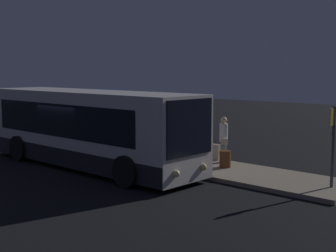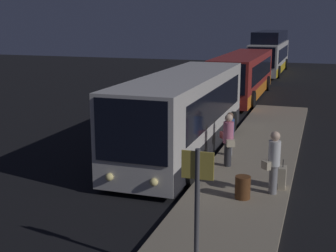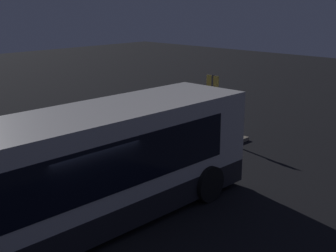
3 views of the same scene
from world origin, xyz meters
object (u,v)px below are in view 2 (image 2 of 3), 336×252
at_px(bus_third, 270,54).
at_px(sign_post, 197,197).
at_px(passenger_with_bags, 274,160).
at_px(trash_bin, 243,187).
at_px(passenger_waiting, 229,132).
at_px(bus_lead, 184,114).
at_px(passenger_boarding, 228,138).
at_px(suitcase, 282,177).
at_px(bus_second, 243,76).

bearing_deg(bus_third, sign_post, 4.33).
bearing_deg(passenger_with_bags, trash_bin, 87.06).
height_order(passenger_waiting, trash_bin, passenger_waiting).
bearing_deg(trash_bin, sign_post, -2.64).
height_order(bus_lead, passenger_waiting, bus_lead).
height_order(passenger_boarding, suitcase, passenger_boarding).
distance_m(sign_post, trash_bin, 4.53).
xyz_separation_m(suitcase, trash_bin, (1.20, -0.99, -0.00)).
distance_m(bus_lead, passenger_waiting, 1.96).
height_order(passenger_waiting, suitcase, passenger_waiting).
xyz_separation_m(passenger_boarding, suitcase, (1.60, 1.97, -0.68)).
xyz_separation_m(bus_third, trash_bin, (33.54, 3.07, -1.28)).
bearing_deg(suitcase, bus_lead, -129.52).
relative_size(suitcase, sign_post, 0.34).
xyz_separation_m(passenger_with_bags, sign_post, (4.97, -0.96, 0.61)).
bearing_deg(bus_lead, bus_third, 180.00).
bearing_deg(trash_bin, bus_second, -170.50).
relative_size(passenger_boarding, suitcase, 2.04).
relative_size(bus_second, trash_bin, 17.74).
bearing_deg(bus_second, bus_lead, -0.00).
relative_size(bus_second, suitcase, 12.86).
height_order(bus_second, sign_post, bus_second).
bearing_deg(bus_lead, passenger_waiting, 77.49).
distance_m(passenger_boarding, suitcase, 2.63).
bearing_deg(bus_third, suitcase, 7.16).
height_order(bus_lead, bus_third, bus_third).
bearing_deg(passenger_with_bags, passenger_boarding, -4.10).
bearing_deg(bus_third, passenger_boarding, 3.88).
bearing_deg(suitcase, passenger_boarding, -128.96).
height_order(bus_lead, trash_bin, bus_lead).
xyz_separation_m(passenger_boarding, passenger_waiting, (-1.34, -0.23, -0.12)).
relative_size(passenger_boarding, passenger_waiting, 1.13).
height_order(bus_lead, bus_second, bus_lead).
distance_m(bus_third, passenger_with_bags, 33.12).
bearing_deg(sign_post, passenger_with_bags, 169.07).
height_order(passenger_with_bags, suitcase, passenger_with_bags).
xyz_separation_m(passenger_waiting, suitcase, (2.94, 2.21, -0.55)).
relative_size(bus_second, passenger_boarding, 6.29).
bearing_deg(suitcase, passenger_waiting, -143.09).
distance_m(passenger_boarding, trash_bin, 3.04).
xyz_separation_m(passenger_with_bags, suitcase, (-0.57, 0.23, -0.70)).
bearing_deg(bus_third, bus_lead, -0.00).
bearing_deg(bus_second, passenger_waiting, 7.43).
distance_m(bus_third, passenger_waiting, 29.46).
bearing_deg(passenger_waiting, bus_second, -29.62).
height_order(passenger_boarding, passenger_waiting, passenger_boarding).
relative_size(passenger_waiting, sign_post, 0.62).
bearing_deg(bus_lead, trash_bin, 33.99).
bearing_deg(suitcase, sign_post, -12.13).
bearing_deg(passenger_with_bags, bus_lead, 1.39).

